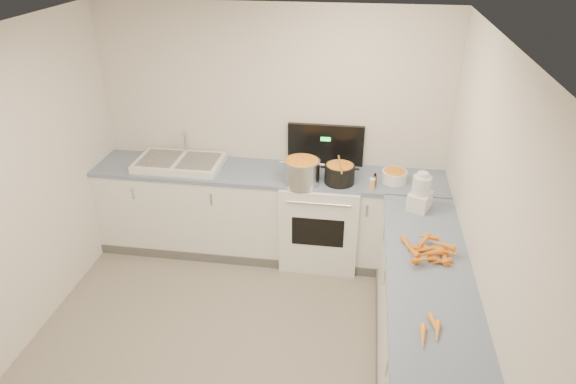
# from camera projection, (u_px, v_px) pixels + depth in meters

# --- Properties ---
(floor) EXTENTS (3.50, 4.00, 0.00)m
(floor) POSITION_uv_depth(u_px,v_px,m) (230.00, 372.00, 4.04)
(floor) COLOR gray
(floor) RESTS_ON ground
(ceiling) EXTENTS (3.50, 4.00, 0.00)m
(ceiling) POSITION_uv_depth(u_px,v_px,m) (206.00, 51.00, 2.87)
(ceiling) COLOR silver
(ceiling) RESTS_ON ground
(wall_back) EXTENTS (3.50, 0.00, 2.50)m
(wall_back) POSITION_uv_depth(u_px,v_px,m) (272.00, 131.00, 5.20)
(wall_back) COLOR silver
(wall_back) RESTS_ON ground
(wall_right) EXTENTS (0.00, 4.00, 2.50)m
(wall_right) POSITION_uv_depth(u_px,v_px,m) (490.00, 261.00, 3.22)
(wall_right) COLOR silver
(wall_right) RESTS_ON ground
(counter_back) EXTENTS (3.50, 0.62, 0.94)m
(counter_back) POSITION_uv_depth(u_px,v_px,m) (268.00, 213.00, 5.30)
(counter_back) COLOR white
(counter_back) RESTS_ON ground
(counter_right) EXTENTS (0.62, 2.20, 0.94)m
(counter_right) POSITION_uv_depth(u_px,v_px,m) (422.00, 319.00, 3.89)
(counter_right) COLOR white
(counter_right) RESTS_ON ground
(stove) EXTENTS (0.76, 0.65, 1.36)m
(stove) POSITION_uv_depth(u_px,v_px,m) (321.00, 217.00, 5.21)
(stove) COLOR white
(stove) RESTS_ON ground
(sink) EXTENTS (0.86, 0.52, 0.31)m
(sink) POSITION_uv_depth(u_px,v_px,m) (180.00, 162.00, 5.18)
(sink) COLOR white
(sink) RESTS_ON counter_back
(steel_pot) EXTENTS (0.36, 0.36, 0.25)m
(steel_pot) POSITION_uv_depth(u_px,v_px,m) (302.00, 173.00, 4.82)
(steel_pot) COLOR silver
(steel_pot) RESTS_ON stove
(black_pot) EXTENTS (0.30, 0.30, 0.20)m
(black_pot) POSITION_uv_depth(u_px,v_px,m) (340.00, 175.00, 4.83)
(black_pot) COLOR black
(black_pot) RESTS_ON stove
(wooden_spoon) EXTENTS (0.07, 0.39, 0.02)m
(wooden_spoon) POSITION_uv_depth(u_px,v_px,m) (340.00, 164.00, 4.78)
(wooden_spoon) COLOR #AD7A47
(wooden_spoon) RESTS_ON black_pot
(mixing_bowl) EXTENTS (0.27, 0.27, 0.11)m
(mixing_bowl) POSITION_uv_depth(u_px,v_px,m) (394.00, 176.00, 4.86)
(mixing_bowl) COLOR white
(mixing_bowl) RESTS_ON counter_back
(extract_bottle) EXTENTS (0.04, 0.04, 0.10)m
(extract_bottle) POSITION_uv_depth(u_px,v_px,m) (375.00, 180.00, 4.81)
(extract_bottle) COLOR #593319
(extract_bottle) RESTS_ON counter_back
(spice_jar) EXTENTS (0.05, 0.05, 0.09)m
(spice_jar) POSITION_uv_depth(u_px,v_px,m) (372.00, 184.00, 4.74)
(spice_jar) COLOR #E5B266
(spice_jar) RESTS_ON counter_back
(food_processor) EXTENTS (0.23, 0.25, 0.34)m
(food_processor) POSITION_uv_depth(u_px,v_px,m) (420.00, 193.00, 4.36)
(food_processor) COLOR white
(food_processor) RESTS_ON counter_right
(carrot_pile) EXTENTS (0.42, 0.39, 0.09)m
(carrot_pile) POSITION_uv_depth(u_px,v_px,m) (430.00, 251.00, 3.79)
(carrot_pile) COLOR orange
(carrot_pile) RESTS_ON counter_right
(peeled_carrots) EXTENTS (0.15, 0.30, 0.04)m
(peeled_carrots) POSITION_uv_depth(u_px,v_px,m) (431.00, 330.00, 3.09)
(peeled_carrots) COLOR orange
(peeled_carrots) RESTS_ON counter_right
(peelings) EXTENTS (0.20, 0.28, 0.01)m
(peelings) POSITION_uv_depth(u_px,v_px,m) (158.00, 158.00, 5.18)
(peelings) COLOR tan
(peelings) RESTS_ON sink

